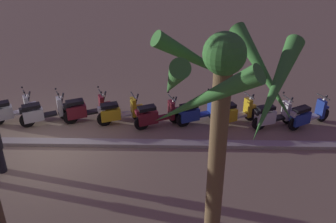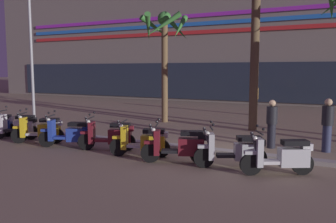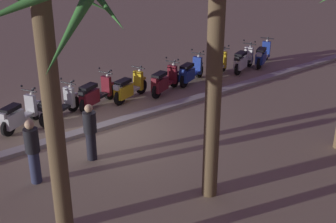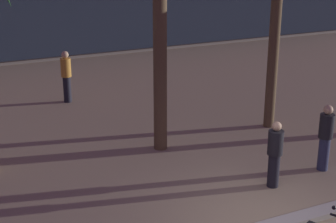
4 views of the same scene
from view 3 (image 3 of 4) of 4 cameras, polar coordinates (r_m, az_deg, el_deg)
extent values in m
plane|color=#9E896B|center=(13.62, -8.26, -2.45)|extent=(200.00, 200.00, 0.00)
cube|color=#ADA89E|center=(13.74, -8.63, -1.97)|extent=(60.00, 0.36, 0.12)
cylinder|color=black|center=(20.47, 12.16, 6.95)|extent=(0.50, 0.34, 0.52)
cylinder|color=black|center=(19.21, 11.28, 5.95)|extent=(0.50, 0.34, 0.52)
cube|color=silver|center=(19.87, 11.78, 6.67)|extent=(0.66, 0.53, 0.08)
cube|color=#233D9E|center=(19.38, 11.47, 6.57)|extent=(0.75, 0.61, 0.42)
cube|color=black|center=(19.26, 11.54, 7.52)|extent=(0.67, 0.55, 0.12)
cube|color=#233D9E|center=(20.22, 12.12, 7.61)|extent=(0.29, 0.37, 0.66)
cube|color=#233D9E|center=(20.39, 12.23, 7.73)|extent=(0.36, 0.29, 0.08)
cylinder|color=#333338|center=(20.26, 12.21, 8.08)|extent=(0.28, 0.20, 0.69)
cylinder|color=black|center=(20.10, 12.23, 8.90)|extent=(0.31, 0.51, 0.04)
sphere|color=white|center=(20.23, 12.26, 8.58)|extent=(0.12, 0.12, 0.12)
cube|color=silver|center=(19.03, 11.32, 7.03)|extent=(0.31, 0.29, 0.16)
cylinder|color=black|center=(19.45, 10.14, 6.25)|extent=(0.52, 0.28, 0.52)
cylinder|color=black|center=(18.36, 8.71, 5.32)|extent=(0.52, 0.28, 0.52)
cube|color=black|center=(18.93, 9.51, 6.01)|extent=(0.66, 0.48, 0.08)
cube|color=white|center=(18.50, 9.01, 6.03)|extent=(0.75, 0.55, 0.45)
cube|color=black|center=(18.38, 9.06, 7.09)|extent=(0.67, 0.50, 0.12)
cube|color=white|center=(19.20, 10.00, 6.94)|extent=(0.25, 0.37, 0.66)
cube|color=white|center=(19.37, 10.20, 7.07)|extent=(0.36, 0.27, 0.08)
cylinder|color=#333338|center=(19.23, 10.12, 7.43)|extent=(0.29, 0.17, 0.69)
cylinder|color=black|center=(19.08, 10.10, 8.30)|extent=(0.24, 0.54, 0.04)
sphere|color=white|center=(19.20, 10.18, 7.96)|extent=(0.12, 0.12, 0.12)
cube|color=black|center=(18.16, 8.69, 6.59)|extent=(0.30, 0.27, 0.16)
sphere|color=black|center=(19.11, 9.43, 8.74)|extent=(0.07, 0.07, 0.07)
sphere|color=black|center=(18.95, 10.78, 8.52)|extent=(0.07, 0.07, 0.07)
cylinder|color=black|center=(18.70, 6.93, 5.75)|extent=(0.51, 0.32, 0.52)
cylinder|color=black|center=(17.57, 5.50, 4.64)|extent=(0.51, 0.32, 0.52)
cube|color=silver|center=(18.16, 6.30, 5.44)|extent=(0.66, 0.52, 0.08)
cube|color=gold|center=(17.71, 5.78, 5.39)|extent=(0.75, 0.59, 0.45)
cube|color=black|center=(17.58, 5.81, 6.48)|extent=(0.67, 0.53, 0.12)
cube|color=gold|center=(18.45, 6.78, 6.46)|extent=(0.28, 0.37, 0.66)
cube|color=gold|center=(18.62, 6.97, 6.60)|extent=(0.36, 0.29, 0.08)
cylinder|color=#333338|center=(18.48, 6.88, 6.97)|extent=(0.28, 0.19, 0.69)
cylinder|color=black|center=(18.32, 6.85, 7.86)|extent=(0.28, 0.52, 0.04)
sphere|color=white|center=(18.45, 6.93, 7.52)|extent=(0.12, 0.12, 0.12)
cube|color=silver|center=(17.36, 5.46, 5.93)|extent=(0.30, 0.29, 0.16)
sphere|color=black|center=(18.35, 6.13, 8.31)|extent=(0.07, 0.07, 0.07)
sphere|color=black|center=(18.20, 7.56, 8.11)|extent=(0.07, 0.07, 0.07)
cylinder|color=black|center=(17.87, 3.91, 5.02)|extent=(0.52, 0.29, 0.52)
cylinder|color=black|center=(16.81, 2.02, 3.87)|extent=(0.52, 0.29, 0.52)
cube|color=#233D9E|center=(17.36, 3.07, 4.70)|extent=(0.66, 0.49, 0.08)
cube|color=#233D9E|center=(16.95, 2.38, 4.58)|extent=(0.75, 0.56, 0.42)
cube|color=black|center=(16.82, 2.37, 5.66)|extent=(0.67, 0.51, 0.12)
cube|color=#233D9E|center=(17.63, 3.68, 5.76)|extent=(0.26, 0.37, 0.66)
cube|color=#233D9E|center=(17.78, 3.94, 5.91)|extent=(0.36, 0.27, 0.08)
cylinder|color=#333338|center=(17.65, 3.80, 6.29)|extent=(0.29, 0.17, 0.69)
cylinder|color=black|center=(17.49, 3.71, 7.23)|extent=(0.26, 0.53, 0.04)
sphere|color=white|center=(17.61, 3.85, 6.87)|extent=(0.12, 0.12, 0.12)
cube|color=#233D9E|center=(16.62, 1.91, 5.07)|extent=(0.30, 0.28, 0.16)
sphere|color=black|center=(17.54, 2.99, 7.70)|extent=(0.07, 0.07, 0.07)
sphere|color=black|center=(17.34, 4.41, 7.47)|extent=(0.07, 0.07, 0.07)
cylinder|color=black|center=(16.83, 0.83, 3.90)|extent=(0.52, 0.29, 0.52)
cylinder|color=black|center=(15.80, -1.43, 2.55)|extent=(0.52, 0.29, 0.52)
cube|color=maroon|center=(16.33, -0.17, 3.50)|extent=(0.66, 0.49, 0.08)
cube|color=maroon|center=(15.91, -1.02, 3.39)|extent=(0.75, 0.56, 0.44)
cube|color=black|center=(15.78, -1.07, 4.59)|extent=(0.67, 0.51, 0.12)
cube|color=maroon|center=(16.59, 0.54, 4.66)|extent=(0.26, 0.37, 0.66)
cube|color=maroon|center=(16.74, 0.84, 4.84)|extent=(0.36, 0.27, 0.08)
cylinder|color=#333338|center=(16.61, 0.67, 5.23)|extent=(0.29, 0.17, 0.69)
cylinder|color=black|center=(16.44, 0.54, 6.21)|extent=(0.25, 0.53, 0.04)
sphere|color=white|center=(16.57, 0.71, 5.84)|extent=(0.12, 0.12, 0.12)
cube|color=maroon|center=(15.58, -1.60, 3.95)|extent=(0.30, 0.28, 0.16)
sphere|color=black|center=(16.51, -0.22, 6.72)|extent=(0.07, 0.07, 0.07)
sphere|color=black|center=(16.28, 1.25, 6.47)|extent=(0.07, 0.07, 0.07)
cylinder|color=black|center=(16.24, -3.31, 3.11)|extent=(0.52, 0.27, 0.52)
cylinder|color=black|center=(15.33, -6.02, 1.75)|extent=(0.52, 0.27, 0.52)
cube|color=silver|center=(15.79, -4.53, 2.71)|extent=(0.66, 0.47, 0.08)
cube|color=gold|center=(15.43, -5.54, 2.54)|extent=(0.75, 0.53, 0.42)
cube|color=black|center=(15.30, -5.63, 3.70)|extent=(0.67, 0.49, 0.12)
cube|color=gold|center=(16.00, -3.72, 3.90)|extent=(0.25, 0.37, 0.66)
cube|color=gold|center=(16.14, -3.34, 4.08)|extent=(0.36, 0.26, 0.08)
cylinder|color=#333338|center=(16.01, -3.56, 4.48)|extent=(0.29, 0.16, 0.69)
cylinder|color=black|center=(15.85, -3.76, 5.50)|extent=(0.23, 0.54, 0.04)
sphere|color=white|center=(15.97, -3.53, 5.11)|extent=(0.12, 0.12, 0.12)
cube|color=silver|center=(15.13, -6.27, 3.04)|extent=(0.29, 0.27, 0.16)
cylinder|color=black|center=(15.82, -7.23, 2.40)|extent=(0.52, 0.30, 0.52)
cylinder|color=black|center=(14.87, -10.22, 0.80)|extent=(0.52, 0.30, 0.52)
cube|color=black|center=(15.35, -8.58, 1.89)|extent=(0.66, 0.49, 0.08)
cube|color=maroon|center=(14.96, -9.74, 1.75)|extent=(0.75, 0.56, 0.45)
cube|color=black|center=(14.82, -9.89, 3.03)|extent=(0.67, 0.51, 0.12)
cube|color=maroon|center=(15.58, -7.68, 3.18)|extent=(0.26, 0.37, 0.66)
cube|color=maroon|center=(15.72, -7.29, 3.38)|extent=(0.36, 0.27, 0.08)
cylinder|color=#333338|center=(15.59, -7.53, 3.79)|extent=(0.29, 0.17, 0.69)
cylinder|color=black|center=(15.43, -7.77, 4.82)|extent=(0.26, 0.53, 0.04)
sphere|color=white|center=(15.55, -7.52, 4.43)|extent=(0.12, 0.12, 0.12)
cube|color=black|center=(14.65, -10.55, 2.33)|extent=(0.30, 0.28, 0.16)
sphere|color=black|center=(15.52, -8.55, 5.35)|extent=(0.07, 0.07, 0.07)
sphere|color=black|center=(15.24, -7.12, 5.09)|extent=(0.07, 0.07, 0.07)
cylinder|color=black|center=(15.05, -11.68, 0.96)|extent=(0.51, 0.32, 0.52)
cylinder|color=black|center=(14.13, -14.93, -0.90)|extent=(0.51, 0.32, 0.52)
cube|color=black|center=(14.59, -13.15, 0.35)|extent=(0.66, 0.52, 0.08)
cube|color=silver|center=(14.21, -14.43, 0.00)|extent=(0.75, 0.59, 0.42)
cube|color=black|center=(14.07, -14.62, 1.25)|extent=(0.67, 0.54, 0.12)
cube|color=silver|center=(14.82, -12.19, 1.76)|extent=(0.28, 0.37, 0.66)
cube|color=silver|center=(14.95, -11.77, 1.99)|extent=(0.36, 0.29, 0.08)
cylinder|color=#333338|center=(14.82, -12.05, 2.40)|extent=(0.28, 0.19, 0.69)
cylinder|color=black|center=(14.65, -12.35, 3.46)|extent=(0.28, 0.52, 0.04)
sphere|color=white|center=(14.77, -12.06, 3.08)|extent=(0.12, 0.12, 0.12)
cube|color=black|center=(13.92, -15.31, 0.47)|extent=(0.30, 0.29, 0.16)
sphere|color=black|center=(14.74, -13.17, 4.01)|extent=(0.07, 0.07, 0.07)
sphere|color=black|center=(14.46, -11.69, 3.75)|extent=(0.07, 0.07, 0.07)
cylinder|color=black|center=(14.72, -16.14, -0.03)|extent=(0.50, 0.34, 0.52)
cylinder|color=black|center=(13.89, -19.27, -1.89)|extent=(0.50, 0.34, 0.52)
cube|color=silver|center=(14.31, -17.56, -0.64)|extent=(0.66, 0.54, 0.08)
cube|color=silver|center=(13.96, -18.77, -0.92)|extent=(0.75, 0.61, 0.43)
cube|color=black|center=(13.82, -19.01, 0.36)|extent=(0.67, 0.56, 0.12)
cube|color=silver|center=(14.48, -16.70, 0.76)|extent=(0.29, 0.36, 0.66)
cube|color=silver|center=(14.61, -16.26, 1.01)|extent=(0.36, 0.30, 0.08)
cylinder|color=#333338|center=(14.49, -16.57, 1.42)|extent=(0.28, 0.20, 0.69)
cylinder|color=black|center=(14.32, -16.92, 2.50)|extent=(0.31, 0.51, 0.04)
sphere|color=white|center=(14.44, -16.61, 2.11)|extent=(0.12, 0.12, 0.12)
cube|color=silver|center=(13.67, -19.72, -0.45)|extent=(0.31, 0.29, 0.16)
sphere|color=black|center=(14.41, -17.76, 3.04)|extent=(0.07, 0.07, 0.07)
sphere|color=black|center=(14.11, -16.27, 2.80)|extent=(0.07, 0.07, 0.07)
cylinder|color=brown|center=(9.33, 5.84, 6.36)|extent=(0.34, 0.34, 6.34)
cylinder|color=brown|center=(7.61, -13.83, -3.04)|extent=(0.31, 0.31, 5.18)
cone|color=#3D8438|center=(6.47, -11.11, 11.62)|extent=(1.60, 0.82, 1.54)
cylinder|color=black|center=(12.01, -9.52, -4.19)|extent=(0.26, 0.26, 0.77)
cylinder|color=black|center=(11.72, -9.73, -1.33)|extent=(0.34, 0.34, 0.55)
sphere|color=tan|center=(11.57, -9.86, 0.38)|extent=(0.21, 0.21, 0.21)
cylinder|color=#2D3351|center=(11.30, -16.22, -6.63)|extent=(0.26, 0.26, 0.82)
cylinder|color=black|center=(10.98, -16.63, -3.46)|extent=(0.34, 0.34, 0.58)
sphere|color=tan|center=(10.81, -16.87, -1.56)|extent=(0.22, 0.22, 0.22)
camera|label=1|loc=(9.81, 51.41, 19.47)|focal=39.96mm
camera|label=2|loc=(21.42, -30.51, 11.12)|focal=38.30mm
camera|label=4|loc=(21.13, -5.18, 21.74)|focal=54.73mm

